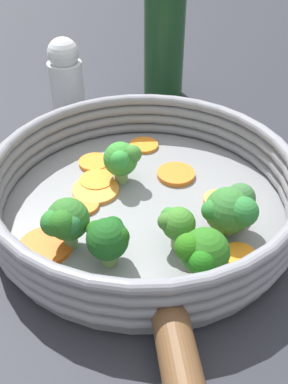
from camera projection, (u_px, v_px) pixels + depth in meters
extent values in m
plane|color=#24262C|center=(144.00, 212.00, 0.44)|extent=(4.00, 4.00, 0.00)
cylinder|color=gray|center=(144.00, 208.00, 0.44)|extent=(0.28, 0.28, 0.01)
torus|color=gray|center=(144.00, 199.00, 0.43)|extent=(0.29, 0.29, 0.01)
torus|color=gray|center=(144.00, 189.00, 0.43)|extent=(0.29, 0.29, 0.01)
torus|color=gray|center=(144.00, 179.00, 0.42)|extent=(0.29, 0.29, 0.01)
torus|color=gray|center=(144.00, 168.00, 0.41)|extent=(0.29, 0.29, 0.01)
sphere|color=gray|center=(119.00, 314.00, 0.33)|extent=(0.01, 0.01, 0.01)
sphere|color=gray|center=(212.00, 305.00, 0.34)|extent=(0.01, 0.01, 0.01)
cylinder|color=orange|center=(97.00, 181.00, 0.46)|extent=(0.04, 0.04, 0.01)
cylinder|color=orange|center=(176.00, 174.00, 0.47)|extent=(0.05, 0.05, 0.01)
cylinder|color=orange|center=(96.00, 190.00, 0.45)|extent=(0.06, 0.06, 0.00)
cylinder|color=orange|center=(231.00, 214.00, 0.42)|extent=(0.05, 0.05, 0.01)
cylinder|color=orange|center=(94.00, 163.00, 0.49)|extent=(0.04, 0.04, 0.00)
cylinder|color=orange|center=(144.00, 145.00, 0.52)|extent=(0.05, 0.05, 0.00)
cylinder|color=orange|center=(208.00, 246.00, 0.39)|extent=(0.05, 0.05, 0.01)
cylinder|color=orange|center=(45.00, 246.00, 0.39)|extent=(0.06, 0.06, 0.00)
cylinder|color=orange|center=(106.00, 165.00, 0.49)|extent=(0.03, 0.03, 0.00)
cylinder|color=#F38D41|center=(218.00, 200.00, 0.44)|extent=(0.03, 0.03, 0.00)
cylinder|color=orange|center=(239.00, 256.00, 0.38)|extent=(0.04, 0.04, 0.01)
cylinder|color=orange|center=(219.00, 270.00, 0.37)|extent=(0.06, 0.06, 0.00)
cylinder|color=orange|center=(83.00, 205.00, 0.43)|extent=(0.04, 0.04, 0.00)
cylinder|color=orange|center=(239.00, 200.00, 0.44)|extent=(0.04, 0.04, 0.00)
cylinder|color=#7EA15A|center=(178.00, 238.00, 0.39)|extent=(0.01, 0.01, 0.02)
sphere|color=#387525|center=(179.00, 224.00, 0.38)|extent=(0.03, 0.03, 0.03)
sphere|color=#396C27|center=(167.00, 221.00, 0.37)|extent=(0.02, 0.02, 0.02)
sphere|color=#30752B|center=(169.00, 216.00, 0.38)|extent=(0.01, 0.01, 0.01)
cylinder|color=#73984E|center=(109.00, 255.00, 0.37)|extent=(0.01, 0.01, 0.02)
sphere|color=#184E19|center=(108.00, 239.00, 0.36)|extent=(0.04, 0.04, 0.04)
sphere|color=#1D5710|center=(96.00, 230.00, 0.37)|extent=(0.02, 0.02, 0.02)
sphere|color=#104F11|center=(113.00, 227.00, 0.37)|extent=(0.02, 0.02, 0.02)
sphere|color=#1A4F13|center=(122.00, 238.00, 0.36)|extent=(0.02, 0.02, 0.02)
cylinder|color=#82A55E|center=(121.00, 174.00, 0.46)|extent=(0.01, 0.01, 0.02)
sphere|color=#33812E|center=(120.00, 159.00, 0.45)|extent=(0.03, 0.03, 0.03)
sphere|color=#2E8733|center=(120.00, 160.00, 0.44)|extent=(0.02, 0.02, 0.02)
sphere|color=#3A782E|center=(132.00, 154.00, 0.45)|extent=(0.02, 0.02, 0.02)
cylinder|color=#6DA550|center=(226.00, 227.00, 0.40)|extent=(0.01, 0.01, 0.02)
sphere|color=#2F6B2C|center=(228.00, 210.00, 0.39)|extent=(0.04, 0.04, 0.04)
sphere|color=#28702D|center=(213.00, 210.00, 0.38)|extent=(0.02, 0.02, 0.02)
sphere|color=#336433|center=(240.00, 198.00, 0.39)|extent=(0.03, 0.03, 0.03)
sphere|color=#276F30|center=(243.00, 212.00, 0.38)|extent=(0.03, 0.03, 0.03)
cylinder|color=#70975D|center=(70.00, 237.00, 0.39)|extent=(0.01, 0.01, 0.02)
sphere|color=#2C6625|center=(68.00, 219.00, 0.37)|extent=(0.04, 0.04, 0.04)
sphere|color=#24611C|center=(62.00, 223.00, 0.36)|extent=(0.02, 0.02, 0.02)
sphere|color=#245F2F|center=(71.00, 225.00, 0.36)|extent=(0.02, 0.02, 0.02)
sphere|color=#276F28|center=(54.00, 223.00, 0.37)|extent=(0.02, 0.02, 0.02)
cylinder|color=#6CA658|center=(203.00, 270.00, 0.36)|extent=(0.01, 0.01, 0.02)
sphere|color=#26651A|center=(205.00, 252.00, 0.35)|extent=(0.04, 0.04, 0.04)
sphere|color=#246612|center=(188.00, 247.00, 0.34)|extent=(0.02, 0.02, 0.02)
sphere|color=#1C6613|center=(202.00, 261.00, 0.33)|extent=(0.02, 0.02, 0.02)
cylinder|color=silver|center=(67.00, 89.00, 0.58)|extent=(0.04, 0.04, 0.07)
sphere|color=silver|center=(63.00, 53.00, 0.55)|extent=(0.04, 0.04, 0.04)
cylinder|color=#193D1E|center=(164.00, 45.00, 0.61)|extent=(0.06, 0.06, 0.14)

